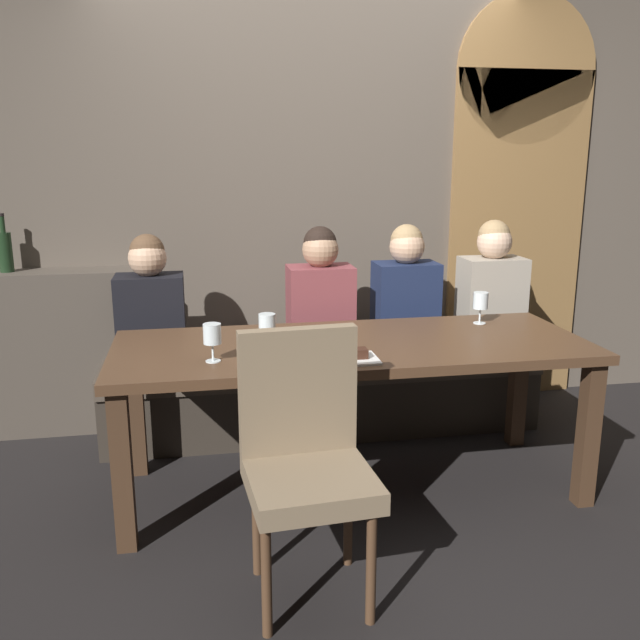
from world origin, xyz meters
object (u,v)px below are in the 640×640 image
wine_glass_end_right (212,336)px  diner_bearded (320,299)px  dining_table (352,360)px  diner_redhead (150,306)px  banquette_bench (324,395)px  diner_near_end (491,290)px  wine_glass_center_back (267,325)px  espresso_cup (258,355)px  dessert_plate (356,357)px  chair_near_side (305,448)px  wine_glass_near_right (481,301)px  diner_far_end (406,294)px  wine_bottle_dark_red (5,251)px

wine_glass_end_right → diner_bearded: bearing=54.2°
dining_table → diner_redhead: bearing=143.8°
banquette_bench → wine_glass_end_right: wine_glass_end_right is taller
diner_near_end → wine_glass_center_back: size_ratio=4.73×
diner_bearded → espresso_cup: 0.98m
diner_near_end → espresso_cup: size_ratio=6.46×
dessert_plate → chair_near_side: bearing=-123.3°
dining_table → wine_glass_end_right: 0.70m
wine_glass_near_right → espresso_cup: wine_glass_near_right is taller
wine_glass_near_right → dessert_plate: size_ratio=0.86×
diner_far_end → wine_bottle_dark_red: bearing=171.7°
wine_bottle_dark_red → dessert_plate: bearing=-37.9°
espresso_cup → banquette_bench: bearing=63.3°
chair_near_side → wine_bottle_dark_red: size_ratio=3.01×
wine_bottle_dark_red → wine_glass_center_back: size_ratio=1.99×
diner_redhead → diner_bearded: size_ratio=0.97×
diner_far_end → espresso_cup: 1.32m
wine_glass_end_right → wine_glass_center_back: 0.28m
chair_near_side → wine_glass_center_back: (-0.06, 0.67, 0.29)m
diner_redhead → diner_near_end: bearing=-0.0°
diner_redhead → wine_glass_center_back: size_ratio=4.48×
diner_far_end → diner_near_end: diner_near_end is taller
wine_bottle_dark_red → wine_glass_end_right: (1.10, -1.23, -0.22)m
wine_bottle_dark_red → wine_glass_near_right: (2.47, -0.81, -0.21)m
wine_bottle_dark_red → chair_near_side: bearing=-51.5°
banquette_bench → diner_bearded: (-0.03, -0.03, 0.58)m
dining_table → wine_bottle_dark_red: wine_bottle_dark_red is taller
dining_table → diner_far_end: (0.48, 0.72, 0.16)m
dining_table → wine_glass_end_right: wine_glass_end_right is taller
diner_far_end → wine_bottle_dark_red: 2.27m
dessert_plate → dining_table: bearing=80.5°
diner_near_end → wine_glass_center_back: (-1.40, -0.74, 0.04)m
dining_table → chair_near_side: bearing=-115.2°
diner_bearded → diner_far_end: diner_bearded is taller
wine_glass_center_back → dessert_plate: (0.35, -0.23, -0.10)m
diner_near_end → wine_bottle_dark_red: (-2.74, 0.35, 0.25)m
diner_bearded → dessert_plate: 0.95m
wine_glass_near_right → dessert_plate: 0.93m
diner_near_end → diner_far_end: bearing=177.1°
dessert_plate → banquette_bench: bearing=87.3°
dining_table → wine_glass_near_right: (0.73, 0.24, 0.20)m
diner_redhead → wine_bottle_dark_red: wine_bottle_dark_red is taller
diner_bearded → espresso_cup: diner_bearded is taller
chair_near_side → dessert_plate: (0.29, 0.45, 0.20)m
wine_bottle_dark_red → dessert_plate: wine_bottle_dark_red is taller
chair_near_side → diner_far_end: diner_far_end is taller
diner_redhead → dessert_plate: size_ratio=3.87×
banquette_bench → diner_bearded: size_ratio=3.29×
chair_near_side → wine_glass_near_right: (1.07, 0.96, 0.30)m
wine_glass_near_right → wine_glass_end_right: 1.44m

